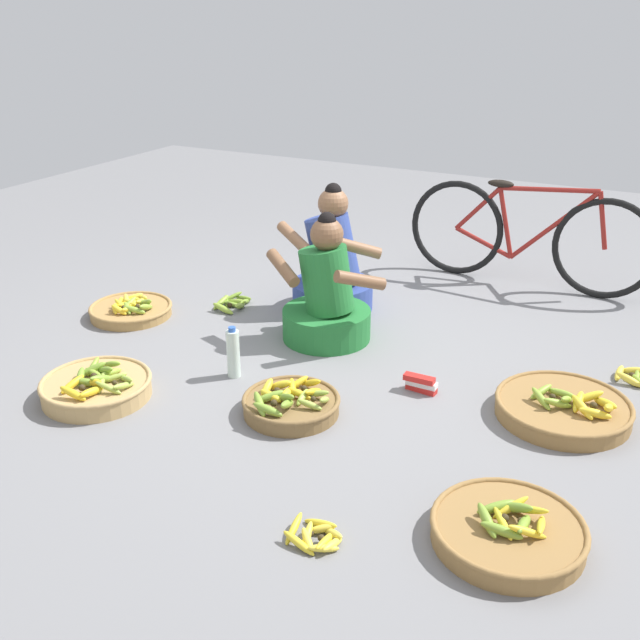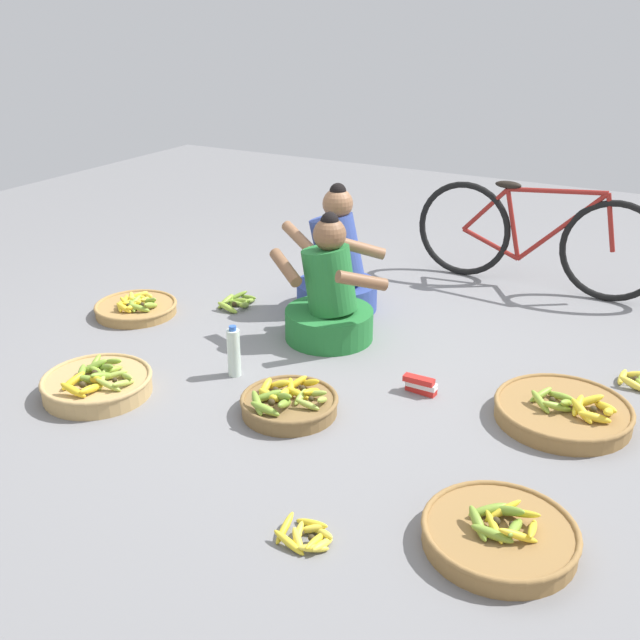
{
  "view_description": "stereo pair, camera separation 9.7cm",
  "coord_description": "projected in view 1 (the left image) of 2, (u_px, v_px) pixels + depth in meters",
  "views": [
    {
      "loc": [
        1.6,
        -3.27,
        1.85
      ],
      "look_at": [
        0.0,
        -0.2,
        0.35
      ],
      "focal_mm": 41.62,
      "sensor_mm": 36.0,
      "label": 1
    },
    {
      "loc": [
        1.68,
        -3.23,
        1.85
      ],
      "look_at": [
        0.0,
        -0.2,
        0.35
      ],
      "focal_mm": 41.62,
      "sensor_mm": 36.0,
      "label": 2
    }
  ],
  "objects": [
    {
      "name": "vendor_woman_behind",
      "position": [
        332.0,
        270.0,
        4.73
      ],
      "size": [
        0.73,
        0.52,
        0.82
      ],
      "color": "#334793",
      "rests_on": "ground"
    },
    {
      "name": "banana_basket_near_bicycle",
      "position": [
        564.0,
        408.0,
        3.55
      ],
      "size": [
        0.65,
        0.65,
        0.17
      ],
      "color": "olive",
      "rests_on": "ground"
    },
    {
      "name": "loose_bananas_back_center",
      "position": [
        316.0,
        536.0,
        2.74
      ],
      "size": [
        0.23,
        0.19,
        0.07
      ],
      "color": "yellow",
      "rests_on": "ground"
    },
    {
      "name": "banana_basket_mid_right",
      "position": [
        508.0,
        530.0,
        2.73
      ],
      "size": [
        0.58,
        0.58,
        0.16
      ],
      "color": "olive",
      "rests_on": "ground"
    },
    {
      "name": "ground_plane",
      "position": [
        337.0,
        366.0,
        4.08
      ],
      "size": [
        10.0,
        10.0,
        0.0
      ],
      "primitive_type": "plane",
      "color": "slate"
    },
    {
      "name": "vendor_woman_front",
      "position": [
        326.0,
        300.0,
        4.31
      ],
      "size": [
        0.75,
        0.52,
        0.77
      ],
      "color": "#237233",
      "rests_on": "ground"
    },
    {
      "name": "bicycle_leaning",
      "position": [
        527.0,
        236.0,
        5.09
      ],
      "size": [
        1.7,
        0.09,
        0.73
      ],
      "color": "black",
      "rests_on": "ground"
    },
    {
      "name": "banana_basket_back_right",
      "position": [
        291.0,
        403.0,
        3.58
      ],
      "size": [
        0.48,
        0.48,
        0.16
      ],
      "color": "brown",
      "rests_on": "ground"
    },
    {
      "name": "banana_basket_mid_left",
      "position": [
        131.0,
        309.0,
        4.7
      ],
      "size": [
        0.52,
        0.52,
        0.14
      ],
      "color": "#A87F47",
      "rests_on": "ground"
    },
    {
      "name": "water_bottle",
      "position": [
        233.0,
        353.0,
        3.91
      ],
      "size": [
        0.07,
        0.07,
        0.29
      ],
      "color": "silver",
      "rests_on": "ground"
    },
    {
      "name": "banana_basket_back_left",
      "position": [
        96.0,
        387.0,
        3.73
      ],
      "size": [
        0.56,
        0.56,
        0.17
      ],
      "color": "tan",
      "rests_on": "ground"
    },
    {
      "name": "packet_carton_stack",
      "position": [
        421.0,
        384.0,
        3.79
      ],
      "size": [
        0.17,
        0.07,
        0.09
      ],
      "color": "red",
      "rests_on": "ground"
    },
    {
      "name": "loose_bananas_front_right",
      "position": [
        233.0,
        303.0,
        4.84
      ],
      "size": [
        0.23,
        0.3,
        0.08
      ],
      "color": "#8CAD38",
      "rests_on": "ground"
    }
  ]
}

